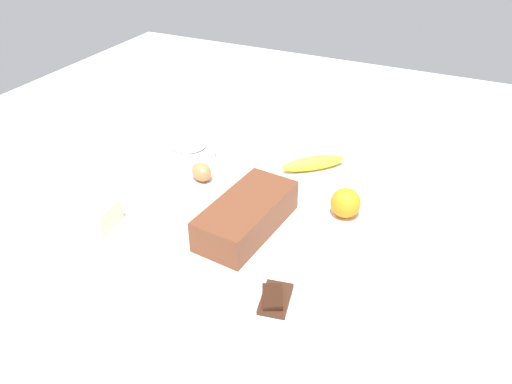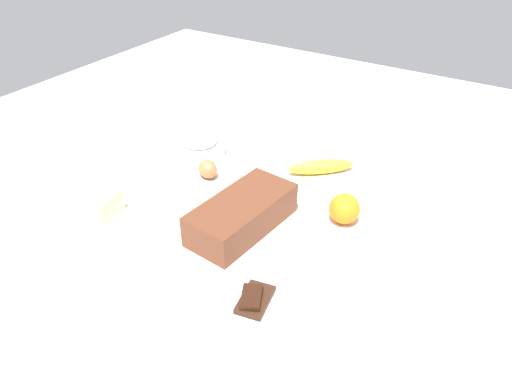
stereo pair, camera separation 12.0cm
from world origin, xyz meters
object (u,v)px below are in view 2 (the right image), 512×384
object	(u,v)px
flour_bowl	(200,145)
egg_near_butter	(208,169)
banana	(321,167)
orange_fruit	(344,209)
butter_block	(102,206)
chocolate_plate	(255,302)
loaf_pan	(242,214)

from	to	relation	value
flour_bowl	egg_near_butter	xyz separation A→B (m)	(0.09, 0.10, -0.00)
banana	orange_fruit	xyz separation A→B (m)	(0.18, 0.15, 0.02)
banana	butter_block	size ratio (longest dim) A/B	2.11
orange_fruit	egg_near_butter	world-z (taller)	orange_fruit
chocolate_plate	egg_near_butter	bearing A→B (deg)	-132.70
flour_bowl	butter_block	distance (m)	0.38
loaf_pan	egg_near_butter	size ratio (longest dim) A/B	4.33
egg_near_butter	banana	bearing A→B (deg)	125.66
loaf_pan	flour_bowl	world-z (taller)	loaf_pan
butter_block	chocolate_plate	xyz separation A→B (m)	(0.06, 0.48, -0.02)
butter_block	chocolate_plate	world-z (taller)	butter_block
loaf_pan	chocolate_plate	size ratio (longest dim) A/B	2.24
flour_bowl	banana	bearing A→B (deg)	104.95
loaf_pan	egg_near_butter	bearing A→B (deg)	-118.61
flour_bowl	orange_fruit	world-z (taller)	orange_fruit
banana	egg_near_butter	distance (m)	0.32
egg_near_butter	chocolate_plate	world-z (taller)	egg_near_butter
butter_block	chocolate_plate	distance (m)	0.49
butter_block	egg_near_butter	distance (m)	0.31
loaf_pan	flour_bowl	size ratio (longest dim) A/B	1.91
orange_fruit	egg_near_butter	size ratio (longest dim) A/B	1.12
flour_bowl	orange_fruit	bearing A→B (deg)	80.68
flour_bowl	banana	distance (m)	0.37
egg_near_butter	chocolate_plate	xyz separation A→B (m)	(0.34, 0.37, -0.02)
loaf_pan	chocolate_plate	world-z (taller)	loaf_pan
loaf_pan	butter_block	xyz separation A→B (m)	(0.14, -0.32, -0.01)
loaf_pan	chocolate_plate	bearing A→B (deg)	44.81
flour_bowl	butter_block	xyz separation A→B (m)	(0.38, -0.01, -0.00)
flour_bowl	egg_near_butter	distance (m)	0.13
egg_near_butter	loaf_pan	bearing A→B (deg)	55.57
banana	egg_near_butter	xyz separation A→B (m)	(0.19, -0.26, 0.01)
loaf_pan	egg_near_butter	world-z (taller)	loaf_pan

